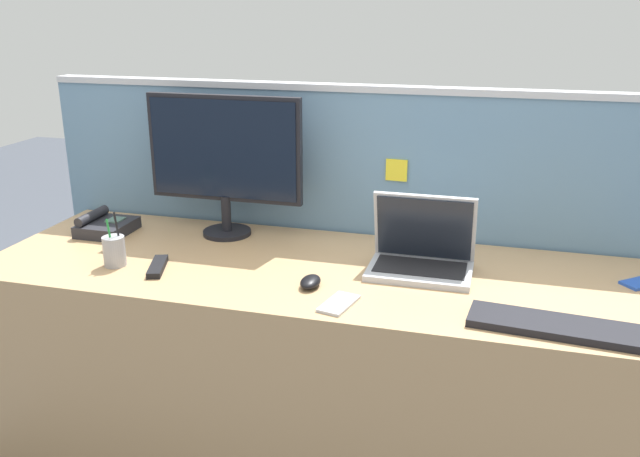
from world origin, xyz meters
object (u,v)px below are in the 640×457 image
object	(u,v)px
keyboard_main	(555,326)
computer_mouse_right_hand	(310,282)
pen_cup	(114,251)
cell_phone_silver_slab	(339,304)
laptop	(422,251)
desktop_monitor	(224,155)
tv_remote	(158,267)
desk_phone	(105,226)

from	to	relation	value
keyboard_main	computer_mouse_right_hand	size ratio (longest dim) A/B	4.54
computer_mouse_right_hand	pen_cup	distance (m)	0.68
pen_cup	cell_phone_silver_slab	world-z (taller)	pen_cup
laptop	pen_cup	distance (m)	1.01
desktop_monitor	tv_remote	xyz separation A→B (m)	(-0.08, -0.40, -0.29)
desktop_monitor	tv_remote	world-z (taller)	desktop_monitor
laptop	desktop_monitor	bearing A→B (deg)	166.94
desktop_monitor	pen_cup	xyz separation A→B (m)	(-0.23, -0.40, -0.25)
cell_phone_silver_slab	tv_remote	xyz separation A→B (m)	(-0.64, 0.11, 0.01)
desk_phone	cell_phone_silver_slab	size ratio (longest dim) A/B	1.34
desk_phone	tv_remote	bearing A→B (deg)	-37.32
desktop_monitor	keyboard_main	distance (m)	1.29
tv_remote	computer_mouse_right_hand	bearing A→B (deg)	-18.77
desk_phone	cell_phone_silver_slab	xyz separation A→B (m)	(1.01, -0.39, -0.02)
computer_mouse_right_hand	cell_phone_silver_slab	size ratio (longest dim) A/B	0.68
laptop	desk_phone	distance (m)	1.21
laptop	computer_mouse_right_hand	xyz separation A→B (m)	(-0.31, -0.22, -0.05)
desktop_monitor	cell_phone_silver_slab	xyz separation A→B (m)	(0.56, -0.50, -0.30)
keyboard_main	computer_mouse_right_hand	bearing A→B (deg)	177.09
laptop	computer_mouse_right_hand	bearing A→B (deg)	-144.44
laptop	tv_remote	world-z (taller)	laptop
pen_cup	desktop_monitor	bearing A→B (deg)	59.69
desktop_monitor	keyboard_main	world-z (taller)	desktop_monitor
tv_remote	desktop_monitor	bearing A→B (deg)	59.71
keyboard_main	tv_remote	world-z (taller)	keyboard_main
laptop	desk_phone	xyz separation A→B (m)	(-1.21, 0.06, -0.04)
computer_mouse_right_hand	cell_phone_silver_slab	bearing A→B (deg)	-42.68
desk_phone	keyboard_main	xyz separation A→B (m)	(1.61, -0.39, -0.02)
cell_phone_silver_slab	computer_mouse_right_hand	bearing A→B (deg)	150.21
laptop	pen_cup	size ratio (longest dim) A/B	1.79
desktop_monitor	laptop	world-z (taller)	desktop_monitor
desk_phone	keyboard_main	world-z (taller)	desk_phone
desk_phone	desktop_monitor	bearing A→B (deg)	14.17
laptop	computer_mouse_right_hand	distance (m)	0.39
laptop	cell_phone_silver_slab	world-z (taller)	laptop
keyboard_main	pen_cup	xyz separation A→B (m)	(-1.39, 0.10, 0.04)
computer_mouse_right_hand	desk_phone	bearing A→B (deg)	162.21
laptop	cell_phone_silver_slab	xyz separation A→B (m)	(-0.20, -0.33, -0.06)
pen_cup	tv_remote	xyz separation A→B (m)	(0.15, 0.00, -0.04)
desktop_monitor	cell_phone_silver_slab	size ratio (longest dim) A/B	3.99
keyboard_main	pen_cup	world-z (taller)	pen_cup
desktop_monitor	tv_remote	bearing A→B (deg)	-101.56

